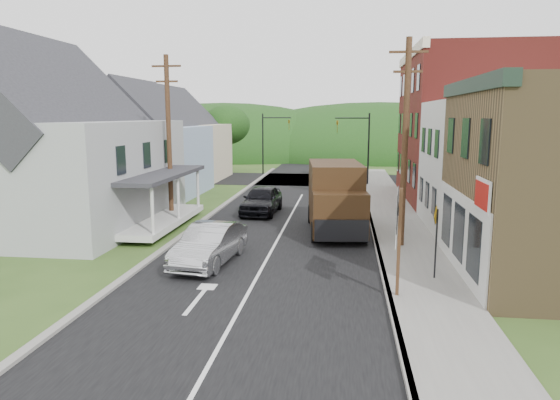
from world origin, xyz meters
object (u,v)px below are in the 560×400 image
(route_sign_cluster, at_px, (398,226))
(delivery_van, at_px, (336,198))
(warning_sign, at_px, (436,231))
(silver_sedan, at_px, (210,245))
(dark_sedan, at_px, (262,200))

(route_sign_cluster, bearing_deg, delivery_van, 109.56)
(delivery_van, relative_size, route_sign_cluster, 1.86)
(warning_sign, bearing_deg, route_sign_cluster, -109.19)
(silver_sedan, relative_size, dark_sedan, 0.98)
(dark_sedan, relative_size, route_sign_cluster, 1.41)
(dark_sedan, xyz_separation_m, delivery_van, (4.46, -4.33, 0.92))
(silver_sedan, xyz_separation_m, warning_sign, (8.38, -1.11, 1.05))
(route_sign_cluster, distance_m, warning_sign, 2.47)
(dark_sedan, distance_m, delivery_van, 6.29)
(dark_sedan, distance_m, route_sign_cluster, 15.03)
(silver_sedan, height_order, dark_sedan, dark_sedan)
(route_sign_cluster, relative_size, warning_sign, 1.31)
(dark_sedan, bearing_deg, delivery_van, -41.44)
(delivery_van, xyz_separation_m, route_sign_cluster, (2.09, -9.11, 0.63))
(dark_sedan, xyz_separation_m, warning_sign, (8.06, -11.55, 1.00))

